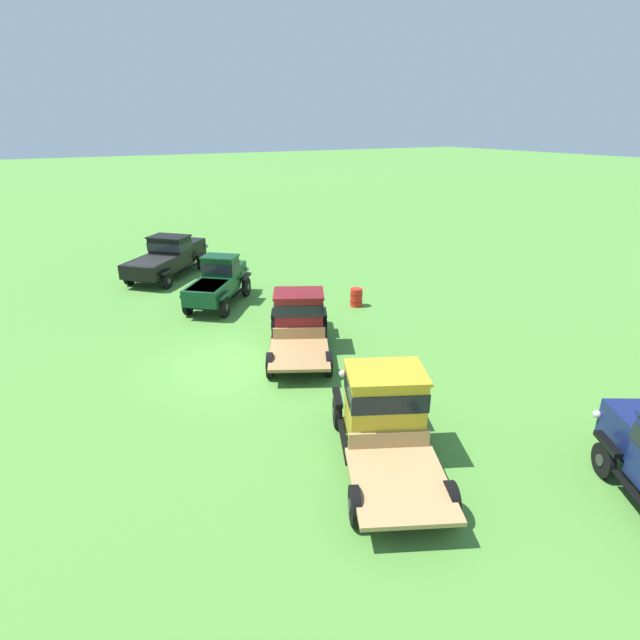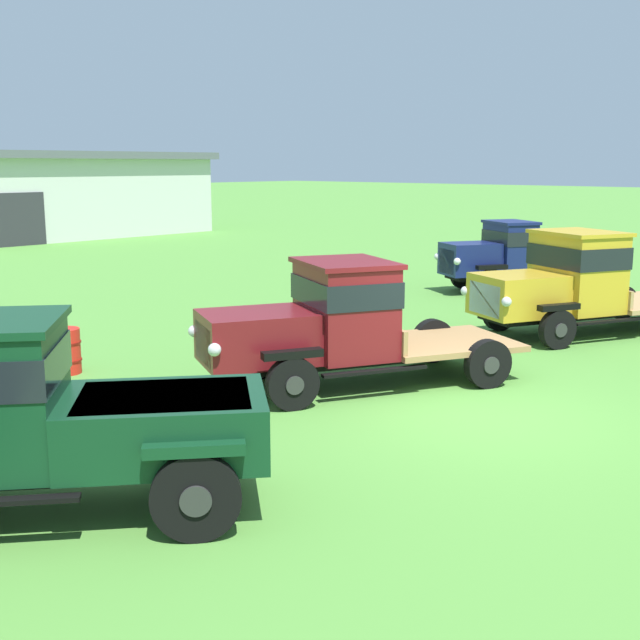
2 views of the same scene
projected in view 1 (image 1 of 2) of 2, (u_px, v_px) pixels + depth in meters
The scene contains 6 objects.
ground_plane at pixel (237, 364), 16.86m from camera, with size 240.00×240.00×0.00m, color #518E38.
vintage_truck_foreground_near at pixel (168, 256), 26.23m from camera, with size 5.30×5.30×2.09m.
vintage_truck_second_in_line at pixel (219, 281), 22.09m from camera, with size 4.36×3.97×2.13m.
vintage_truck_midrow_center at pixel (299, 317), 17.91m from camera, with size 5.66×4.03×2.12m.
vintage_truck_far_side at pixel (383, 407), 12.12m from camera, with size 5.76×4.00×2.26m.
oil_drum_beside_row at pixel (356, 297), 22.07m from camera, with size 0.56×0.56×0.81m.
Camera 1 is at (14.57, -4.91, 7.61)m, focal length 28.00 mm.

